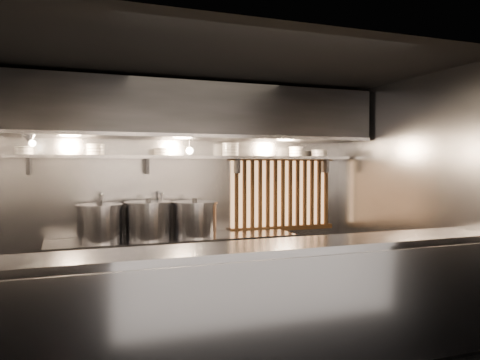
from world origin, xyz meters
TOP-DOWN VIEW (x-y plane):
  - floor at (0.00, 0.00)m, footprint 4.50×4.50m
  - ceiling at (0.00, 0.00)m, footprint 4.50×4.50m
  - wall_back at (0.00, 1.50)m, footprint 4.50×0.00m
  - wall_right at (2.25, 0.00)m, footprint 0.00×3.00m
  - serving_counter at (0.00, -0.96)m, footprint 4.50×0.56m
  - cooking_bench at (-0.30, 1.13)m, footprint 3.00×0.70m
  - bowl_shelf at (0.00, 1.32)m, footprint 4.40×0.34m
  - exhaust_hood at (0.00, 1.10)m, footprint 4.40×0.81m
  - wood_screen at (1.30, 1.45)m, footprint 1.56×0.09m
  - faucet_left at (-1.15, 1.37)m, footprint 0.04×0.30m
  - faucet_right at (-0.45, 1.37)m, footprint 0.04×0.30m
  - heat_lamp at (-1.90, 0.85)m, footprint 0.25×0.35m
  - pendant_bulb at (-0.10, 1.20)m, footprint 0.09×0.09m
  - stock_pot_left at (-0.63, 1.14)m, footprint 0.71×0.71m
  - stock_pot_mid at (-1.19, 1.14)m, footprint 0.53×0.53m
  - stock_pot_right at (-0.05, 1.13)m, footprint 0.70×0.70m
  - bowl_stack_0 at (-1.98, 1.32)m, footprint 0.20×0.20m
  - bowl_stack_1 at (-1.21, 1.32)m, footprint 0.22×0.22m
  - bowl_stack_2 at (-0.43, 1.32)m, footprint 0.21×0.21m
  - bowl_stack_3 at (0.48, 1.32)m, footprint 0.23×0.23m
  - bowl_stack_4 at (1.44, 1.32)m, footprint 0.20×0.20m
  - bowl_stack_5 at (1.82, 1.32)m, footprint 0.24×0.24m

SIDE VIEW (x-z plane):
  - floor at x=0.00m, z-range 0.00..0.00m
  - cooking_bench at x=-0.30m, z-range 0.00..0.90m
  - serving_counter at x=0.00m, z-range 0.00..1.13m
  - stock_pot_right at x=-0.05m, z-range 0.88..1.35m
  - stock_pot_mid at x=-1.19m, z-range 0.88..1.35m
  - stock_pot_left at x=-0.63m, z-range 0.88..1.37m
  - faucet_left at x=-1.15m, z-range 1.06..1.56m
  - faucet_right at x=-0.45m, z-range 1.06..1.56m
  - wood_screen at x=1.30m, z-range 0.86..1.90m
  - wall_back at x=0.00m, z-range -0.85..3.65m
  - wall_right at x=2.25m, z-range -0.10..2.90m
  - bowl_shelf at x=0.00m, z-range 1.86..1.90m
  - bowl_stack_5 at x=1.82m, z-range 1.90..1.99m
  - bowl_stack_2 at x=-0.43m, z-range 1.90..1.99m
  - bowl_stack_0 at x=-1.98m, z-range 1.90..1.99m
  - pendant_bulb at x=-0.10m, z-range 1.87..2.05m
  - bowl_stack_1 at x=-1.21m, z-range 1.90..2.03m
  - bowl_stack_4 at x=1.44m, z-range 1.90..2.03m
  - bowl_stack_3 at x=0.48m, z-range 1.90..2.07m
  - heat_lamp at x=-1.90m, z-range 1.97..2.17m
  - exhaust_hood at x=0.00m, z-range 2.10..2.75m
  - ceiling at x=0.00m, z-range 2.80..2.80m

